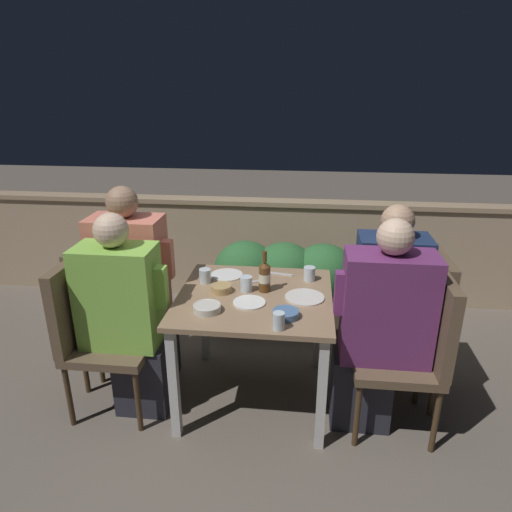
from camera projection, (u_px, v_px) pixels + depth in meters
name	position (u px, v px, depth m)	size (l,w,h in m)	color
ground_plane	(255.00, 396.00, 2.92)	(16.00, 16.00, 0.00)	#665B51
parapet_wall	(274.00, 249.00, 4.14)	(9.00, 0.18, 0.92)	tan
dining_table	(255.00, 310.00, 2.70)	(0.90, 0.88, 0.72)	#937556
planter_hedge	(284.00, 282.00, 3.60)	(1.11, 0.47, 0.73)	brown
chair_left_near	(93.00, 325.00, 2.67)	(0.48, 0.47, 0.95)	brown
person_green_blouse	(127.00, 317.00, 2.62)	(0.51, 0.26, 1.24)	#282833
chair_left_far	(106.00, 302.00, 2.95)	(0.48, 0.47, 0.95)	brown
person_coral_top	(136.00, 289.00, 2.89)	(0.51, 0.26, 1.32)	#282833
chair_right_near	(417.00, 342.00, 2.49)	(0.48, 0.47, 0.95)	brown
person_purple_stripe	(379.00, 329.00, 2.49)	(0.52, 0.26, 1.25)	#282833
chair_right_far	(417.00, 316.00, 2.77)	(0.48, 0.47, 0.95)	brown
person_navy_jumper	(383.00, 304.00, 2.76)	(0.49, 0.26, 1.24)	#282833
beer_bottle	(265.00, 276.00, 2.69)	(0.07, 0.07, 0.25)	brown
plate_0	(249.00, 302.00, 2.57)	(0.18, 0.18, 0.01)	white
plate_1	(305.00, 297.00, 2.63)	(0.23, 0.23, 0.01)	silver
plate_2	(227.00, 275.00, 2.93)	(0.21, 0.21, 0.01)	white
bowl_0	(207.00, 307.00, 2.47)	(0.15, 0.15, 0.04)	beige
bowl_1	(221.00, 288.00, 2.70)	(0.12, 0.12, 0.04)	tan
bowl_2	(286.00, 313.00, 2.41)	(0.14, 0.14, 0.04)	#4C709E
glass_cup_0	(246.00, 284.00, 2.70)	(0.07, 0.07, 0.09)	silver
glass_cup_1	(205.00, 276.00, 2.82)	(0.07, 0.07, 0.09)	silver
glass_cup_2	(279.00, 321.00, 2.28)	(0.06, 0.06, 0.09)	silver
glass_cup_3	(309.00, 274.00, 2.85)	(0.07, 0.07, 0.09)	silver
fork_0	(280.00, 274.00, 2.95)	(0.17, 0.05, 0.01)	silver
fork_1	(256.00, 282.00, 2.84)	(0.16, 0.11, 0.01)	silver
potted_plant	(114.00, 288.00, 3.47)	(0.37, 0.37, 0.68)	#B2A899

